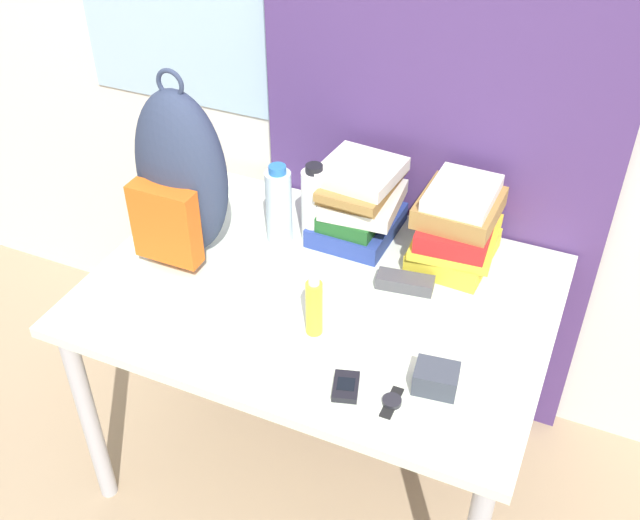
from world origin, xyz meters
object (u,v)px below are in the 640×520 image
sunscreen_bottle (314,307)px  camera_pouch (436,378)px  water_bottle (279,205)px  wristwatch (392,402)px  backpack (180,179)px  book_stack_left (359,202)px  sports_bottle (314,206)px  sunglasses_case (405,282)px  book_stack_center (457,226)px  cell_phone (346,386)px

sunscreen_bottle → camera_pouch: size_ratio=1.63×
water_bottle → sunscreen_bottle: water_bottle is taller
water_bottle → wristwatch: size_ratio=2.51×
backpack → book_stack_left: backpack is taller
wristwatch → water_bottle: bearing=137.6°
water_bottle → sports_bottle: (0.09, 0.04, 0.00)m
wristwatch → sunglasses_case: bearing=104.7°
backpack → water_bottle: size_ratio=2.23×
sunglasses_case → camera_pouch: bearing=-60.3°
book_stack_center → wristwatch: bearing=-87.9°
water_bottle → sports_bottle: sports_bottle is taller
backpack → wristwatch: backpack is taller
camera_pouch → sunscreen_bottle: bearing=169.8°
book_stack_center → sunscreen_bottle: book_stack_center is taller
book_stack_left → sunglasses_case: bearing=-41.0°
cell_phone → water_bottle: bearing=130.4°
sunglasses_case → book_stack_center: bearing=65.3°
backpack → sunscreen_bottle: 0.51m
camera_pouch → wristwatch: bearing=-131.4°
book_stack_center → sunglasses_case: book_stack_center is taller
book_stack_left → sports_bottle: bearing=-144.5°
water_bottle → sports_bottle: bearing=21.4°
backpack → camera_pouch: 0.84m
book_stack_left → wristwatch: bearing=-61.8°
sunglasses_case → wristwatch: size_ratio=1.63×
cell_phone → camera_pouch: 0.20m
backpack → cell_phone: 0.71m
camera_pouch → wristwatch: camera_pouch is taller
sunscreen_bottle → wristwatch: sunscreen_bottle is taller
backpack → sunglasses_case: bearing=8.0°
book_stack_left → water_bottle: (-0.20, -0.11, 0.00)m
sports_bottle → sunglasses_case: bearing=-18.4°
sports_bottle → wristwatch: 0.65m
water_bottle → sunglasses_case: 0.42m
cell_phone → sports_bottle: bearing=121.2°
book_stack_left → camera_pouch: bearing=-52.0°
sunglasses_case → water_bottle: bearing=170.7°
wristwatch → sports_bottle: bearing=129.6°
sports_bottle → sunglasses_case: size_ratio=1.57×
book_stack_center → wristwatch: book_stack_center is taller
camera_pouch → backpack: bearing=164.1°
backpack → book_stack_left: 0.50m
sunscreen_bottle → wristwatch: (0.25, -0.14, -0.08)m
cell_phone → camera_pouch: camera_pouch is taller
water_bottle → book_stack_left: bearing=29.3°
sunscreen_bottle → wristwatch: size_ratio=1.82×
wristwatch → book_stack_center: bearing=92.1°
cell_phone → wristwatch: (0.11, 0.00, -0.00)m
book_stack_left → wristwatch: size_ratio=2.88×
cell_phone → sunglasses_case: size_ratio=0.64×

